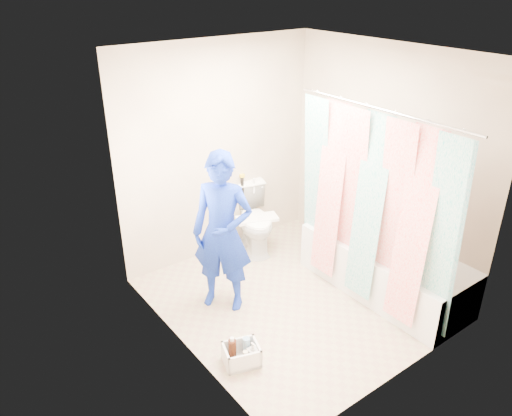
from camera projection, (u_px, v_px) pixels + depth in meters
floor at (293, 299)px, 5.03m from camera, size 2.60×2.60×0.00m
ceiling at (302, 53)px, 3.98m from camera, size 2.40×2.60×0.02m
wall_back at (219, 152)px, 5.44m from camera, size 2.40×0.02×2.40m
wall_front at (416, 249)px, 3.57m from camera, size 2.40×0.02×2.40m
wall_left at (180, 228)px, 3.86m from camera, size 0.02×2.60×2.40m
wall_right at (385, 162)px, 5.15m from camera, size 0.02×2.60×2.40m
bathtub at (384, 267)px, 5.06m from camera, size 0.70×1.75×0.50m
curtain_rod at (381, 109)px, 4.15m from camera, size 0.02×1.90×0.02m
shower_curtain at (370, 210)px, 4.56m from camera, size 0.06×1.75×1.80m
toilet at (254, 219)px, 5.79m from camera, size 0.66×0.85×0.76m
tank_lid at (257, 219)px, 5.65m from camera, size 0.51×0.35×0.04m
tank_internals at (245, 184)px, 5.79m from camera, size 0.18×0.09×0.25m
plumber at (223, 233)px, 4.63m from camera, size 0.66×0.68×1.58m
cleaning_caddy at (243, 355)px, 4.19m from camera, size 0.35×0.31×0.22m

